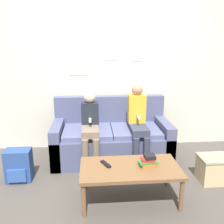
{
  "coord_description": "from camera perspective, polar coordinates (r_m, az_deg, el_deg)",
  "views": [
    {
      "loc": [
        -0.28,
        -2.94,
        1.65
      ],
      "look_at": [
        0.0,
        0.39,
        0.75
      ],
      "focal_mm": 40.0,
      "sensor_mm": 36.0,
      "label": 1
    }
  ],
  "objects": [
    {
      "name": "wall_back",
      "position": [
        3.99,
        -0.79,
        10.15
      ],
      "size": [
        8.0,
        0.07,
        2.6
      ],
      "color": "beige",
      "rests_on": "ground_plane"
    },
    {
      "name": "ground_plane",
      "position": [
        3.38,
        0.57,
        -14.03
      ],
      "size": [
        10.0,
        10.0,
        0.0
      ],
      "primitive_type": "plane",
      "color": "#4C4742"
    },
    {
      "name": "storage_box",
      "position": [
        3.4,
        22.19,
        -11.97
      ],
      "size": [
        0.37,
        0.31,
        0.33
      ],
      "color": "#CCB284",
      "rests_on": "ground_plane"
    },
    {
      "name": "book_stack",
      "position": [
        2.74,
        8.3,
        -10.98
      ],
      "size": [
        0.21,
        0.13,
        0.13
      ],
      "color": "orange",
      "rests_on": "coffee_table"
    },
    {
      "name": "backpack",
      "position": [
        3.36,
        -20.54,
        -11.4
      ],
      "size": [
        0.31,
        0.23,
        0.41
      ],
      "color": "#284789",
      "rests_on": "ground_plane"
    },
    {
      "name": "coffee_table",
      "position": [
        2.74,
        4.13,
        -13.12
      ],
      "size": [
        1.06,
        0.57,
        0.39
      ],
      "color": "brown",
      "rests_on": "ground_plane"
    },
    {
      "name": "tv_remote",
      "position": [
        2.75,
        -1.45,
        -11.79
      ],
      "size": [
        0.11,
        0.17,
        0.02
      ],
      "rotation": [
        0.0,
        0.0,
        0.46
      ],
      "color": "black",
      "rests_on": "coffee_table"
    },
    {
      "name": "person_left",
      "position": [
        3.43,
        -5.0,
        -3.05
      ],
      "size": [
        0.24,
        0.56,
        1.03
      ],
      "color": "#756656",
      "rests_on": "ground_plane"
    },
    {
      "name": "couch",
      "position": [
        3.73,
        -0.18,
        -6.17
      ],
      "size": [
        1.69,
        0.81,
        0.88
      ],
      "color": "#4C5175",
      "rests_on": "ground_plane"
    },
    {
      "name": "person_right",
      "position": [
        3.49,
        5.96,
        -2.09
      ],
      "size": [
        0.24,
        0.56,
        1.12
      ],
      "color": "#33384C",
      "rests_on": "ground_plane"
    }
  ]
}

